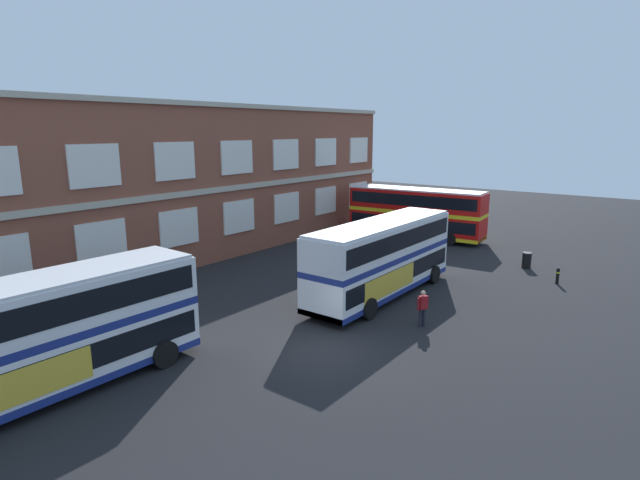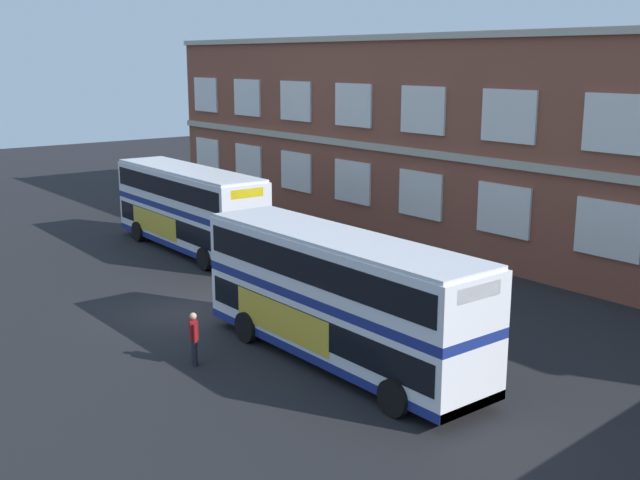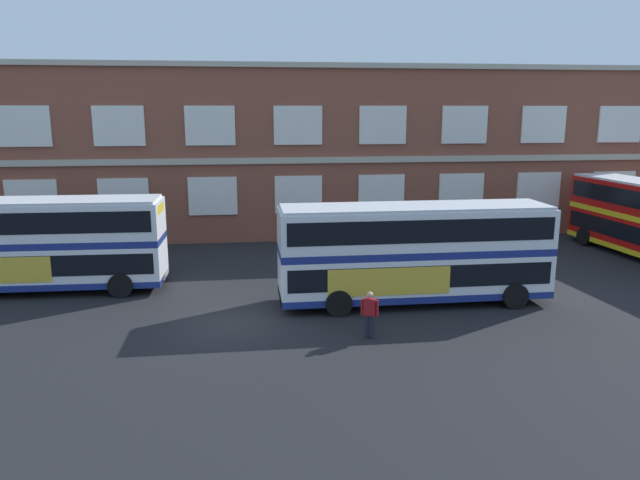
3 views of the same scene
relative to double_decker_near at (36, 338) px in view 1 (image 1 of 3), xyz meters
The scene contains 8 objects.
ground_plane 9.34m from the double_decker_near, 20.94° to the right, with size 120.00×120.00×0.00m, color black.
brick_terminal_building 16.36m from the double_decker_near, 52.29° to the left, with size 50.61×8.19×10.47m.
double_decker_near is the anchor object (origin of this frame).
double_decker_middle 16.36m from the double_decker_near, 12.86° to the right, with size 11.00×2.88×4.07m.
double_decker_far 30.54m from the double_decker_near, ahead, with size 3.50×11.17×4.07m.
waiting_passenger 15.25m from the double_decker_near, 28.72° to the right, with size 0.63×0.37×1.70m.
station_litter_bin 27.74m from the double_decker_near, 17.45° to the right, with size 0.60×0.60×1.03m.
safety_bollard_west 26.30m from the double_decker_near, 24.05° to the right, with size 0.19×0.19×0.95m.
Camera 1 is at (-15.06, -11.32, 8.77)m, focal length 28.18 mm.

